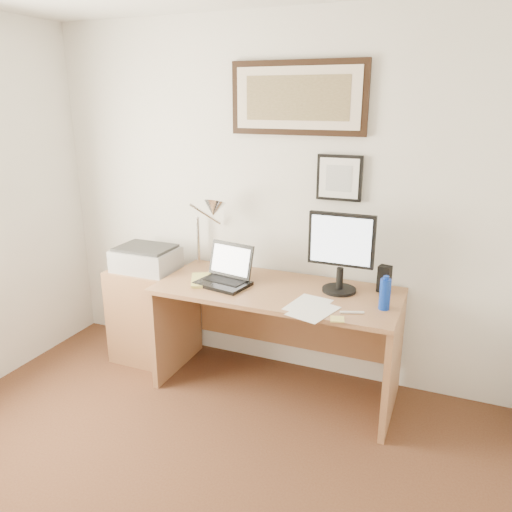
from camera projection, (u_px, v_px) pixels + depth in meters
The scene contains 17 objects.
wall_back at pixel (276, 202), 3.52m from camera, with size 3.50×0.02×2.50m, color silver.
side_cabinet at pixel (148, 314), 3.84m from camera, with size 0.50×0.40×0.73m, color #8D5D3B.
water_bottle at pixel (385, 294), 2.94m from camera, with size 0.07×0.07×0.19m, color #0B2C97.
bottle_cap at pixel (386, 278), 2.91m from camera, with size 0.03×0.03×0.02m, color #0B2C97.
speaker at pixel (384, 279), 3.21m from camera, with size 0.08×0.07×0.17m, color black.
paper_sheet_a at pixel (308, 305), 3.03m from camera, with size 0.21×0.30×0.00m, color white.
paper_sheet_b at pixel (313, 311), 2.93m from camera, with size 0.21×0.30×0.00m, color white.
sticky_pad at pixel (337, 319), 2.82m from camera, with size 0.08×0.08×0.01m, color #DFD169.
marker_pen at pixel (352, 312), 2.90m from camera, with size 0.02×0.02×0.14m, color white.
book at pixel (191, 280), 3.41m from camera, with size 0.20×0.27×0.02m, color #C8C35E.
desk at pixel (281, 316), 3.43m from camera, with size 1.60×0.70×0.75m.
laptop at pixel (226, 275), 3.37m from camera, with size 0.38×0.35×0.26m.
lcd_monitor at pixel (341, 249), 3.15m from camera, with size 0.42×0.22×0.52m.
printer at pixel (146, 258), 3.69m from camera, with size 0.44×0.34×0.18m.
desk_lamp at pixel (212, 211), 3.52m from camera, with size 0.29×0.27×0.53m.
picture_large at pixel (298, 98), 3.23m from camera, with size 0.92×0.04×0.47m.
picture_small at pixel (339, 178), 3.27m from camera, with size 0.30×0.03×0.30m.
Camera 1 is at (1.20, -1.26, 1.94)m, focal length 35.00 mm.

